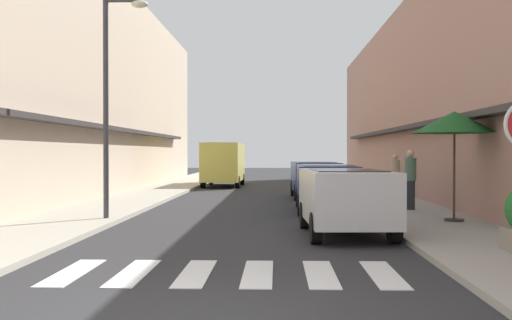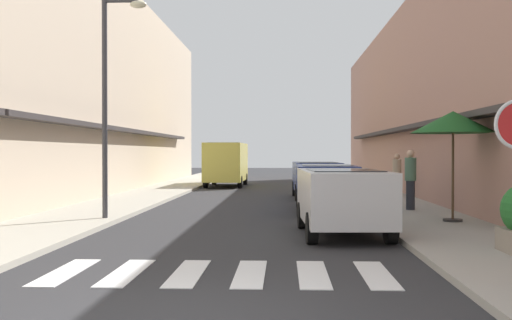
{
  "view_description": "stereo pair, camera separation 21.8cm",
  "coord_description": "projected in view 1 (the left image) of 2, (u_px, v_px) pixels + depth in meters",
  "views": [
    {
      "loc": [
        0.76,
        -6.77,
        1.85
      ],
      "look_at": [
        0.09,
        13.5,
        1.6
      ],
      "focal_mm": 44.03,
      "sensor_mm": 36.0,
      "label": 1
    },
    {
      "loc": [
        0.98,
        -6.76,
        1.85
      ],
      "look_at": [
        0.09,
        13.5,
        1.6
      ],
      "focal_mm": 44.03,
      "sensor_mm": 36.0,
      "label": 2
    }
  ],
  "objects": [
    {
      "name": "ground_plane",
      "position": [
        258.0,
        199.0,
        24.96
      ],
      "size": [
        99.86,
        99.86,
        0.0
      ],
      "primitive_type": "plane",
      "color": "#2B2B2D"
    },
    {
      "name": "sidewalk_left",
      "position": [
        140.0,
        197.0,
        25.11
      ],
      "size": [
        2.72,
        63.55,
        0.12
      ],
      "primitive_type": "cube",
      "color": "#ADA899",
      "rests_on": "ground_plane"
    },
    {
      "name": "sidewalk_right",
      "position": [
        376.0,
        198.0,
        24.8
      ],
      "size": [
        2.72,
        63.55,
        0.12
      ],
      "primitive_type": "cube",
      "color": "#9E998E",
      "rests_on": "ground_plane"
    },
    {
      "name": "building_row_left",
      "position": [
        56.0,
        84.0,
        26.45
      ],
      "size": [
        5.5,
        42.85,
        9.48
      ],
      "color": "#C6B299",
      "rests_on": "ground_plane"
    },
    {
      "name": "building_row_right",
      "position": [
        466.0,
        98.0,
        25.89
      ],
      "size": [
        5.5,
        42.85,
        8.22
      ],
      "color": "#A87A6B",
      "rests_on": "ground_plane"
    },
    {
      "name": "crosswalk",
      "position": [
        227.0,
        273.0,
        9.55
      ],
      "size": [
        5.2,
        2.2,
        0.01
      ],
      "color": "silver",
      "rests_on": "ground_plane"
    },
    {
      "name": "parked_car_near",
      "position": [
        346.0,
        194.0,
        13.91
      ],
      "size": [
        1.95,
        4.01,
        1.47
      ],
      "color": "silver",
      "rests_on": "ground_plane"
    },
    {
      "name": "parked_car_mid",
      "position": [
        326.0,
        182.0,
        19.49
      ],
      "size": [
        1.87,
        4.5,
        1.47
      ],
      "color": "navy",
      "rests_on": "ground_plane"
    },
    {
      "name": "parked_car_far",
      "position": [
        315.0,
        176.0,
        25.19
      ],
      "size": [
        1.89,
        4.15,
        1.47
      ],
      "color": "navy",
      "rests_on": "ground_plane"
    },
    {
      "name": "delivery_van",
      "position": [
        224.0,
        161.0,
        34.17
      ],
      "size": [
        2.07,
        5.43,
        2.37
      ],
      "color": "#D8CC4C",
      "rests_on": "ground_plane"
    },
    {
      "name": "street_lamp",
      "position": [
        112.0,
        83.0,
        16.48
      ],
      "size": [
        1.19,
        0.28,
        5.87
      ],
      "color": "#38383D",
      "rests_on": "sidewalk_left"
    },
    {
      "name": "cafe_umbrella",
      "position": [
        454.0,
        123.0,
        15.74
      ],
      "size": [
        2.1,
        2.1,
        2.76
      ],
      "color": "#262626",
      "rests_on": "sidewalk_right"
    },
    {
      "name": "pedestrian_walking_near",
      "position": [
        411.0,
        178.0,
        18.92
      ],
      "size": [
        0.34,
        0.34,
        1.81
      ],
      "rotation": [
        0.0,
        0.0,
        3.58
      ],
      "color": "#282B33",
      "rests_on": "sidewalk_right"
    },
    {
      "name": "pedestrian_walking_far",
      "position": [
        395.0,
        174.0,
        24.61
      ],
      "size": [
        0.34,
        0.34,
        1.68
      ],
      "rotation": [
        0.0,
        0.0,
        1.22
      ],
      "color": "#282B33",
      "rests_on": "sidewalk_right"
    }
  ]
}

